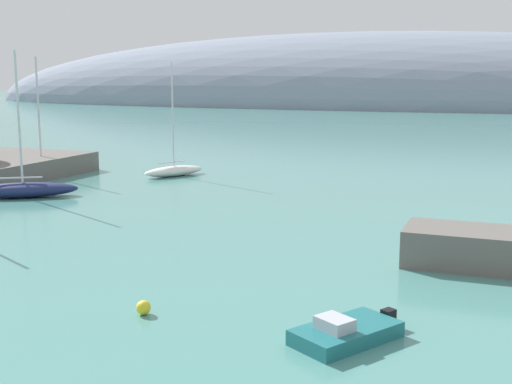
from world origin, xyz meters
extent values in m
ellipsoid|color=gray|center=(-29.76, 186.19, 0.00)|extent=(250.03, 63.55, 41.32)
ellipsoid|color=white|center=(-12.66, 45.97, 0.43)|extent=(4.21, 5.70, 0.86)
cylinder|color=silver|center=(-12.66, 45.97, 5.19)|extent=(0.13, 0.13, 8.67)
cube|color=silver|center=(-12.79, 45.75, 1.21)|extent=(1.33, 2.25, 0.10)
ellipsoid|color=red|center=(-23.37, 42.16, 0.47)|extent=(3.80, 7.62, 0.95)
cylinder|color=silver|center=(-23.37, 42.16, 5.47)|extent=(0.16, 0.16, 9.04)
cube|color=silver|center=(-23.46, 41.84, 1.30)|extent=(0.93, 3.23, 0.10)
ellipsoid|color=navy|center=(-17.67, 33.22, 0.53)|extent=(7.34, 5.82, 1.05)
cylinder|color=silver|center=(-17.67, 33.22, 5.59)|extent=(0.16, 0.16, 9.09)
cube|color=silver|center=(-17.95, 33.03, 1.40)|extent=(2.86, 1.95, 0.10)
cube|color=#1E6B70|center=(9.61, 16.59, 0.26)|extent=(3.40, 3.99, 0.51)
cube|color=black|center=(10.64, 18.32, 0.38)|extent=(0.53, 0.56, 0.46)
cube|color=#B2B7C1|center=(9.34, 16.13, 0.71)|extent=(1.39, 1.30, 0.40)
sphere|color=yellow|center=(2.30, 16.25, 0.26)|extent=(0.53, 0.53, 0.53)
camera|label=1|loc=(14.34, -3.24, 8.44)|focal=46.46mm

